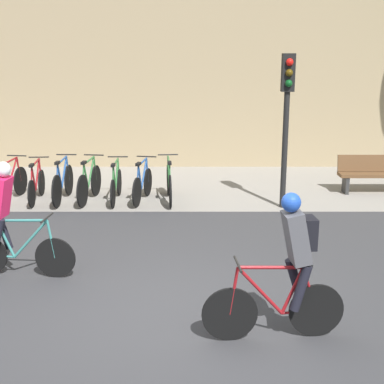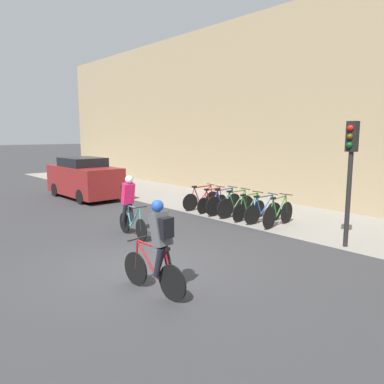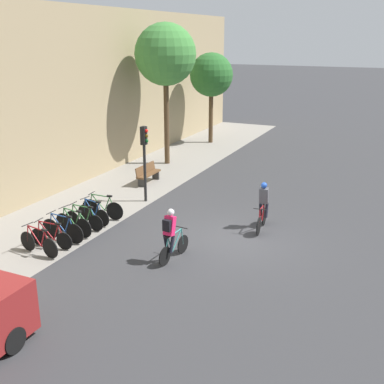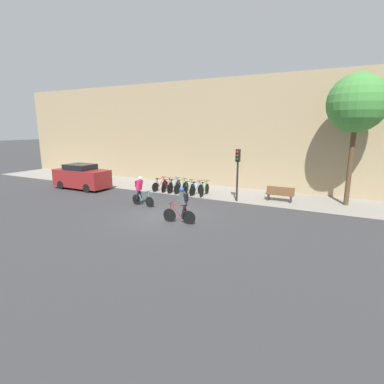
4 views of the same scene
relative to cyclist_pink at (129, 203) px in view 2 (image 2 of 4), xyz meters
The scene contains 14 objects.
ground 2.93m from the cyclist_pink, 26.05° to the right, with size 200.00×200.00×0.00m, color #333335.
kerb_strip 6.14m from the cyclist_pink, 65.72° to the left, with size 44.00×4.50×0.01m, color gray.
building_facade 9.01m from the cyclist_pink, 72.84° to the left, with size 44.00×0.60×8.12m, color #9E8966.
cyclist_pink is the anchor object (origin of this frame).
cyclist_grey 4.26m from the cyclist_pink, 25.22° to the right, with size 1.68×0.47×1.77m.
parked_bike_0 4.36m from the cyclist_pink, 108.14° to the left, with size 0.46×1.72×0.97m.
parked_bike_1 4.22m from the cyclist_pink, 100.34° to the left, with size 0.46×1.64×0.94m.
parked_bike_2 4.15m from the cyclist_pink, 92.19° to the left, with size 0.46×1.78×0.99m.
parked_bike_3 4.17m from the cyclist_pink, 83.94° to the left, with size 0.46×1.70×0.99m.
parked_bike_4 4.28m from the cyclist_pink, 75.89° to the left, with size 0.46×1.68×0.94m.
parked_bike_5 4.46m from the cyclist_pink, 68.43° to the left, with size 0.46×1.58×0.96m.
parked_bike_6 4.70m from the cyclist_pink, 61.61° to the left, with size 0.46×1.77×0.99m.
traffic_light_pole 6.06m from the cyclist_pink, 37.54° to the left, with size 0.26×0.30×3.23m.
parked_car 7.17m from the cyclist_pink, 164.25° to the left, with size 4.30×1.84×1.85m.
Camera 2 is at (6.58, -4.45, 2.91)m, focal length 35.00 mm.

